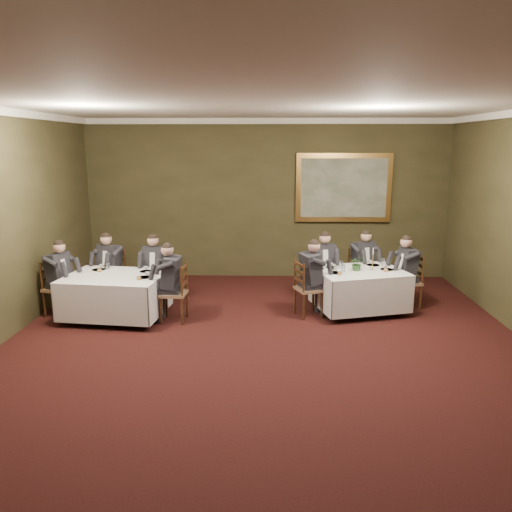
{
  "coord_description": "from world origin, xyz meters",
  "views": [
    {
      "loc": [
        0.04,
        -6.08,
        2.98
      ],
      "look_at": [
        -0.16,
        1.98,
        1.15
      ],
      "focal_mm": 35.0,
      "sensor_mm": 36.0,
      "label": 1
    }
  ],
  "objects_px": {
    "chair_sec_endright": "(175,305)",
    "diner_sec_endright": "(174,292)",
    "diner_main_endright": "(408,281)",
    "diner_sec_backright": "(156,278)",
    "chair_sec_endleft": "(60,299)",
    "table_main": "(359,287)",
    "chair_main_endleft": "(308,300)",
    "candlestick": "(373,261)",
    "table_second": "(116,293)",
    "centerpiece": "(357,263)",
    "chair_sec_backright": "(157,289)",
    "chair_main_backright": "(361,283)",
    "painting": "(344,188)",
    "chair_sec_backleft": "(112,287)",
    "diner_main_backright": "(362,272)",
    "chair_main_endright": "(407,293)",
    "diner_main_backleft": "(322,275)",
    "diner_main_endleft": "(309,287)",
    "diner_sec_backleft": "(111,276)",
    "diner_sec_endleft": "(59,287)",
    "chair_main_backleft": "(322,286)"
  },
  "relations": [
    {
      "from": "diner_main_backright",
      "to": "chair_main_backright",
      "type": "bearing_deg",
      "value": -90.0
    },
    {
      "from": "table_main",
      "to": "chair_main_endleft",
      "type": "xyz_separation_m",
      "value": [
        -0.94,
        -0.25,
        -0.17
      ]
    },
    {
      "from": "diner_sec_endright",
      "to": "diner_sec_endleft",
      "type": "xyz_separation_m",
      "value": [
        -2.07,
        0.24,
        0.0
      ]
    },
    {
      "from": "diner_sec_endright",
      "to": "chair_sec_endleft",
      "type": "xyz_separation_m",
      "value": [
        -2.08,
        0.24,
        -0.23
      ]
    },
    {
      "from": "chair_main_backright",
      "to": "diner_sec_endright",
      "type": "distance_m",
      "value": 3.73
    },
    {
      "from": "table_main",
      "to": "candlestick",
      "type": "xyz_separation_m",
      "value": [
        0.22,
        0.04,
        0.47
      ]
    },
    {
      "from": "diner_main_endright",
      "to": "diner_sec_backright",
      "type": "xyz_separation_m",
      "value": [
        -4.67,
        0.09,
        0.0
      ]
    },
    {
      "from": "chair_sec_endright",
      "to": "candlestick",
      "type": "height_order",
      "value": "candlestick"
    },
    {
      "from": "diner_main_endright",
      "to": "diner_sec_endright",
      "type": "distance_m",
      "value": 4.25
    },
    {
      "from": "table_main",
      "to": "diner_main_endright",
      "type": "xyz_separation_m",
      "value": [
        0.93,
        0.25,
        0.06
      ]
    },
    {
      "from": "candlestick",
      "to": "diner_sec_endright",
      "type": "bearing_deg",
      "value": -169.92
    },
    {
      "from": "diner_main_endleft",
      "to": "chair_main_endright",
      "type": "bearing_deg",
      "value": 83.89
    },
    {
      "from": "table_second",
      "to": "diner_main_backleft",
      "type": "height_order",
      "value": "diner_main_backleft"
    },
    {
      "from": "chair_main_endright",
      "to": "diner_sec_backright",
      "type": "xyz_separation_m",
      "value": [
        -4.68,
        0.08,
        0.23
      ]
    },
    {
      "from": "chair_sec_endleft",
      "to": "diner_main_backleft",
      "type": "bearing_deg",
      "value": 119.68
    },
    {
      "from": "centerpiece",
      "to": "chair_sec_backright",
      "type": "bearing_deg",
      "value": 174.7
    },
    {
      "from": "chair_main_endright",
      "to": "chair_sec_endright",
      "type": "height_order",
      "value": "same"
    },
    {
      "from": "diner_main_backright",
      "to": "painting",
      "type": "xyz_separation_m",
      "value": [
        -0.2,
        1.51,
        1.51
      ]
    },
    {
      "from": "table_second",
      "to": "chair_sec_endleft",
      "type": "height_order",
      "value": "chair_sec_endleft"
    },
    {
      "from": "diner_sec_backleft",
      "to": "diner_main_endleft",
      "type": "bearing_deg",
      "value": -169.29
    },
    {
      "from": "chair_sec_endleft",
      "to": "chair_sec_backright",
      "type": "bearing_deg",
      "value": 131.11
    },
    {
      "from": "table_second",
      "to": "chair_sec_backright",
      "type": "relative_size",
      "value": 1.8
    },
    {
      "from": "chair_sec_endright",
      "to": "candlestick",
      "type": "xyz_separation_m",
      "value": [
        3.46,
        0.62,
        0.63
      ]
    },
    {
      "from": "chair_sec_backleft",
      "to": "painting",
      "type": "xyz_separation_m",
      "value": [
        4.62,
        1.92,
        1.74
      ]
    },
    {
      "from": "chair_main_endleft",
      "to": "candlestick",
      "type": "bearing_deg",
      "value": 83.31
    },
    {
      "from": "diner_sec_endright",
      "to": "centerpiece",
      "type": "relative_size",
      "value": 4.79
    },
    {
      "from": "table_second",
      "to": "centerpiece",
      "type": "height_order",
      "value": "centerpiece"
    },
    {
      "from": "diner_sec_backleft",
      "to": "chair_main_endright",
      "type": "bearing_deg",
      "value": -160.79
    },
    {
      "from": "table_main",
      "to": "diner_main_endright",
      "type": "height_order",
      "value": "diner_main_endright"
    },
    {
      "from": "table_second",
      "to": "chair_sec_endright",
      "type": "relative_size",
      "value": 1.8
    },
    {
      "from": "chair_sec_backleft",
      "to": "centerpiece",
      "type": "distance_m",
      "value": 4.62
    },
    {
      "from": "chair_main_backright",
      "to": "painting",
      "type": "bearing_deg",
      "value": -106.63
    },
    {
      "from": "table_main",
      "to": "candlestick",
      "type": "relative_size",
      "value": 4.27
    },
    {
      "from": "diner_sec_endleft",
      "to": "diner_sec_endright",
      "type": "bearing_deg",
      "value": 101.5
    },
    {
      "from": "chair_main_backleft",
      "to": "chair_main_endright",
      "type": "height_order",
      "value": "same"
    },
    {
      "from": "chair_sec_endright",
      "to": "diner_sec_endright",
      "type": "xyz_separation_m",
      "value": [
        -0.01,
        0.0,
        0.23
      ]
    },
    {
      "from": "diner_sec_backright",
      "to": "table_second",
      "type": "bearing_deg",
      "value": 66.11
    },
    {
      "from": "diner_sec_endright",
      "to": "centerpiece",
      "type": "height_order",
      "value": "diner_sec_endright"
    },
    {
      "from": "candlestick",
      "to": "chair_main_endright",
      "type": "bearing_deg",
      "value": 15.9
    },
    {
      "from": "diner_sec_backleft",
      "to": "chair_main_endleft",
      "type": "bearing_deg",
      "value": -169.39
    },
    {
      "from": "table_main",
      "to": "diner_main_backright",
      "type": "xyz_separation_m",
      "value": [
        0.2,
        0.85,
        0.06
      ]
    },
    {
      "from": "diner_sec_endright",
      "to": "candlestick",
      "type": "distance_m",
      "value": 3.55
    },
    {
      "from": "diner_main_endleft",
      "to": "diner_main_endright",
      "type": "distance_m",
      "value": 1.92
    },
    {
      "from": "chair_main_backright",
      "to": "diner_main_endright",
      "type": "relative_size",
      "value": 0.74
    },
    {
      "from": "chair_main_backleft",
      "to": "diner_sec_endright",
      "type": "xyz_separation_m",
      "value": [
        -2.65,
        -1.23,
        0.23
      ]
    },
    {
      "from": "diner_main_endright",
      "to": "painting",
      "type": "bearing_deg",
      "value": 14.72
    },
    {
      "from": "diner_sec_endleft",
      "to": "diner_main_endright",
      "type": "bearing_deg",
      "value": 113.35
    },
    {
      "from": "diner_main_endright",
      "to": "candlestick",
      "type": "relative_size",
      "value": 3.21
    },
    {
      "from": "diner_sec_endright",
      "to": "diner_sec_backright",
      "type": "bearing_deg",
      "value": 32.09
    },
    {
      "from": "diner_main_endleft",
      "to": "chair_sec_endright",
      "type": "height_order",
      "value": "diner_main_endleft"
    }
  ]
}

